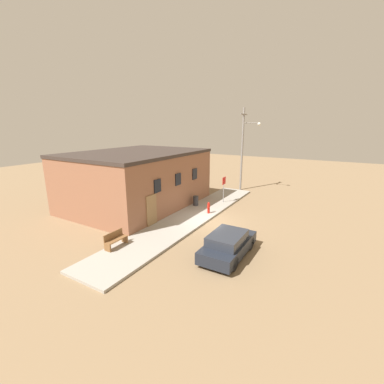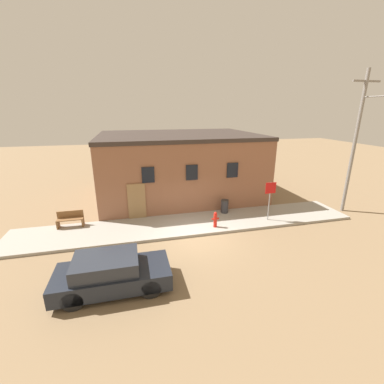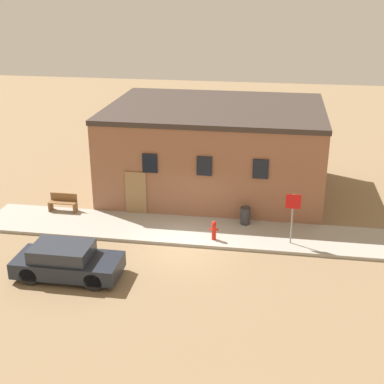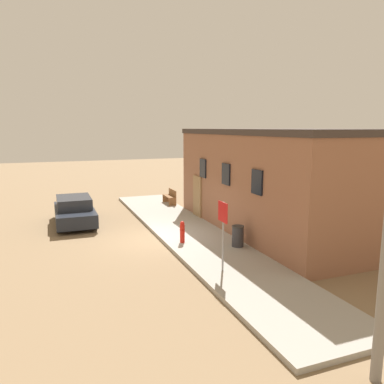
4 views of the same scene
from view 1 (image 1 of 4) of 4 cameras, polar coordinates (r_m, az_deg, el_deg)
The scene contains 9 objects.
ground_plane at distance 18.34m, azimuth 3.69°, elevation -6.54°, with size 80.00×80.00×0.00m, color #846B4C.
sidewalk at distance 18.96m, azimuth -0.22°, elevation -5.56°, with size 18.73×2.88×0.15m.
brick_building at distance 21.89m, azimuth -12.02°, elevation 2.87°, with size 10.91×8.18×4.55m.
fire_hydrant at distance 19.44m, azimuth 3.70°, elevation -3.50°, with size 0.39×0.19×0.86m.
stop_sign at distance 22.05m, azimuth 7.09°, elevation 1.58°, with size 0.62×0.06×2.21m.
bench at distance 14.85m, azimuth -16.64°, elevation -10.12°, with size 1.32×0.44×0.84m.
trash_bin at distance 21.27m, azimuth 0.82°, elevation -1.94°, with size 0.46×0.46×0.80m.
utility_pole at distance 26.85m, azimuth 11.42°, elevation 10.01°, with size 1.80×1.84×8.32m.
parked_car at distance 13.67m, azimuth 8.02°, elevation -11.46°, with size 3.98×1.77×1.30m.
Camera 1 is at (-15.32, -7.60, 6.62)m, focal length 24.00 mm.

